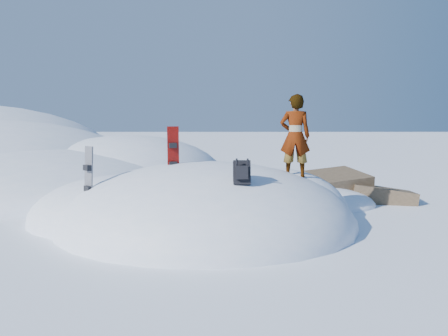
{
  "coord_description": "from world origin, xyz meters",
  "views": [
    {
      "loc": [
        0.39,
        -10.06,
        2.57
      ],
      "look_at": [
        0.41,
        0.3,
        1.33
      ],
      "focal_mm": 35.0,
      "sensor_mm": 36.0,
      "label": 1
    }
  ],
  "objects_px": {
    "snowboard_red": "(173,157)",
    "person": "(295,136)",
    "snowboard_dark": "(88,181)",
    "backpack": "(242,173)"
  },
  "relations": [
    {
      "from": "snowboard_red",
      "to": "backpack",
      "type": "distance_m",
      "value": 2.15
    },
    {
      "from": "snowboard_red",
      "to": "person",
      "type": "distance_m",
      "value": 2.92
    },
    {
      "from": "snowboard_red",
      "to": "person",
      "type": "bearing_deg",
      "value": -10.8
    },
    {
      "from": "snowboard_red",
      "to": "person",
      "type": "relative_size",
      "value": 0.74
    },
    {
      "from": "backpack",
      "to": "person",
      "type": "bearing_deg",
      "value": 52.3
    },
    {
      "from": "snowboard_dark",
      "to": "person",
      "type": "bearing_deg",
      "value": 51.53
    },
    {
      "from": "snowboard_red",
      "to": "backpack",
      "type": "bearing_deg",
      "value": -61.3
    },
    {
      "from": "snowboard_dark",
      "to": "person",
      "type": "xyz_separation_m",
      "value": [
        4.69,
        0.8,
        0.95
      ]
    },
    {
      "from": "snowboard_red",
      "to": "person",
      "type": "height_order",
      "value": "person"
    },
    {
      "from": "snowboard_red",
      "to": "snowboard_dark",
      "type": "distance_m",
      "value": 1.95
    }
  ]
}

